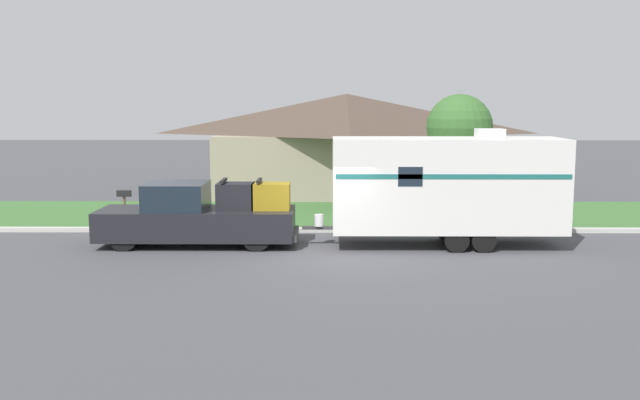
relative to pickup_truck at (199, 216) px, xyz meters
The scene contains 8 objects.
ground_plane 4.33m from the pickup_truck, 20.87° to the right, with size 120.00×120.00×0.00m, color #47474C.
curb_strip 4.62m from the pickup_truck, 29.47° to the left, with size 80.00×0.30×0.14m.
lawn_strip 7.15m from the pickup_truck, 56.07° to the left, with size 80.00×7.00×0.03m.
house_across_street 13.55m from the pickup_truck, 68.92° to the left, with size 12.90×7.34×4.70m.
pickup_truck is the anchor object (origin of this frame).
travel_trailer 7.58m from the pickup_truck, ahead, with size 7.82×2.22×3.55m.
mailbox 4.49m from the pickup_truck, 135.03° to the left, with size 0.48×0.20×1.29m.
tree_in_yard 9.78m from the pickup_truck, 24.72° to the left, with size 2.33×2.33×4.62m.
Camera 1 is at (-0.10, -19.83, 4.38)m, focal length 40.00 mm.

